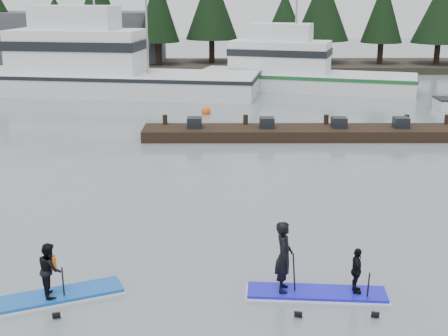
{
  "coord_description": "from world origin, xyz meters",
  "views": [
    {
      "loc": [
        -0.33,
        -14.47,
        6.99
      ],
      "look_at": [
        0.0,
        6.0,
        1.1
      ],
      "focal_mm": 50.0,
      "sensor_mm": 36.0,
      "label": 1
    }
  ],
  "objects_px": {
    "floating_dock": "(308,133)",
    "paddleboard_duo": "(309,271)",
    "fishing_boat_large": "(104,81)",
    "fishing_boat_medium": "(299,80)",
    "paddleboard_solo": "(51,281)"
  },
  "relations": [
    {
      "from": "fishing_boat_medium",
      "to": "floating_dock",
      "type": "relative_size",
      "value": 1.01
    },
    {
      "from": "paddleboard_solo",
      "to": "paddleboard_duo",
      "type": "xyz_separation_m",
      "value": [
        6.03,
        0.12,
        0.16
      ]
    },
    {
      "from": "floating_dock",
      "to": "paddleboard_duo",
      "type": "bearing_deg",
      "value": -97.45
    },
    {
      "from": "floating_dock",
      "to": "paddleboard_duo",
      "type": "xyz_separation_m",
      "value": [
        -2.33,
        -16.14,
        0.36
      ]
    },
    {
      "from": "fishing_boat_large",
      "to": "floating_dock",
      "type": "distance_m",
      "value": 18.35
    },
    {
      "from": "floating_dock",
      "to": "paddleboard_solo",
      "type": "height_order",
      "value": "paddleboard_solo"
    },
    {
      "from": "fishing_boat_large",
      "to": "paddleboard_duo",
      "type": "bearing_deg",
      "value": -61.91
    },
    {
      "from": "paddleboard_solo",
      "to": "floating_dock",
      "type": "bearing_deg",
      "value": 40.49
    },
    {
      "from": "paddleboard_duo",
      "to": "fishing_boat_medium",
      "type": "bearing_deg",
      "value": 88.05
    },
    {
      "from": "fishing_boat_medium",
      "to": "paddleboard_duo",
      "type": "distance_m",
      "value": 31.8
    },
    {
      "from": "paddleboard_duo",
      "to": "paddleboard_solo",
      "type": "bearing_deg",
      "value": -173.8
    },
    {
      "from": "fishing_boat_large",
      "to": "paddleboard_solo",
      "type": "height_order",
      "value": "fishing_boat_large"
    },
    {
      "from": "fishing_boat_medium",
      "to": "paddleboard_solo",
      "type": "height_order",
      "value": "fishing_boat_medium"
    },
    {
      "from": "fishing_boat_medium",
      "to": "paddleboard_duo",
      "type": "relative_size",
      "value": 4.83
    },
    {
      "from": "fishing_boat_large",
      "to": "floating_dock",
      "type": "bearing_deg",
      "value": -38.53
    }
  ]
}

